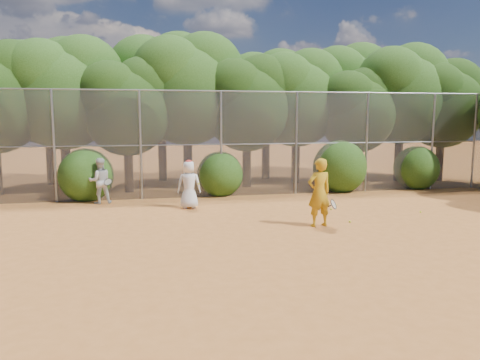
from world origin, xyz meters
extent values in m
plane|color=#AC6027|center=(0.00, 0.00, 0.00)|extent=(80.00, 80.00, 0.00)
cylinder|color=gray|center=(-7.00, 6.00, 2.00)|extent=(0.09, 0.09, 4.00)
cylinder|color=gray|center=(-4.00, 6.00, 2.00)|extent=(0.09, 0.09, 4.00)
cylinder|color=gray|center=(-1.00, 6.00, 2.00)|extent=(0.09, 0.09, 4.00)
cylinder|color=gray|center=(2.00, 6.00, 2.00)|extent=(0.09, 0.09, 4.00)
cylinder|color=gray|center=(5.00, 6.00, 2.00)|extent=(0.09, 0.09, 4.00)
cylinder|color=gray|center=(8.00, 6.00, 2.00)|extent=(0.09, 0.09, 4.00)
cylinder|color=gray|center=(0.00, 6.00, 4.00)|extent=(20.00, 0.05, 0.05)
cylinder|color=gray|center=(0.00, 6.00, 2.00)|extent=(20.00, 0.04, 0.04)
cube|color=slate|center=(0.00, 6.00, 2.00)|extent=(20.00, 0.02, 4.00)
cylinder|color=gray|center=(10.00, 6.00, 2.00)|extent=(0.09, 0.09, 4.00)
sphere|color=black|center=(-8.74, 8.38, 4.47)|extent=(3.05, 3.05, 3.05)
cylinder|color=black|center=(-7.00, 8.50, 1.26)|extent=(0.38, 0.38, 2.52)
sphere|color=#224711|center=(-7.00, 8.50, 3.73)|extent=(4.03, 4.03, 4.03)
sphere|color=#224711|center=(-6.19, 8.90, 4.74)|extent=(3.23, 3.23, 3.23)
sphere|color=#224711|center=(-7.71, 8.20, 4.54)|extent=(3.02, 3.02, 3.02)
cylinder|color=black|center=(-4.50, 7.80, 1.08)|extent=(0.36, 0.36, 2.17)
sphere|color=black|center=(-4.50, 7.80, 3.21)|extent=(3.47, 3.47, 3.47)
sphere|color=black|center=(-3.81, 8.15, 4.08)|extent=(2.78, 2.78, 2.78)
sphere|color=black|center=(-5.11, 7.54, 3.91)|extent=(2.60, 2.60, 2.60)
cylinder|color=black|center=(-2.00, 8.80, 1.33)|extent=(0.39, 0.39, 2.66)
sphere|color=#224711|center=(-2.00, 8.80, 3.94)|extent=(4.26, 4.26, 4.26)
sphere|color=#224711|center=(-1.15, 9.23, 5.00)|extent=(3.40, 3.40, 3.40)
sphere|color=#224711|center=(-2.74, 8.48, 4.79)|extent=(3.19, 3.19, 3.19)
cylinder|color=black|center=(0.50, 8.20, 1.14)|extent=(0.37, 0.37, 2.27)
sphere|color=black|center=(0.50, 8.20, 3.37)|extent=(3.64, 3.64, 3.64)
sphere|color=black|center=(1.23, 8.56, 4.28)|extent=(2.91, 2.91, 2.91)
sphere|color=black|center=(-0.14, 7.93, 4.10)|extent=(2.73, 2.73, 2.73)
cylinder|color=black|center=(3.00, 9.00, 1.22)|extent=(0.38, 0.38, 2.45)
sphere|color=#224711|center=(3.00, 9.00, 3.63)|extent=(3.92, 3.92, 3.92)
sphere|color=#224711|center=(3.78, 9.39, 4.61)|extent=(3.14, 3.14, 3.14)
sphere|color=#224711|center=(2.31, 8.71, 4.41)|extent=(2.94, 2.94, 2.94)
cylinder|color=black|center=(5.50, 8.00, 1.05)|extent=(0.36, 0.36, 2.10)
sphere|color=black|center=(5.50, 8.00, 3.11)|extent=(3.36, 3.36, 3.36)
sphere|color=black|center=(6.17, 8.34, 3.95)|extent=(2.69, 2.69, 2.69)
sphere|color=black|center=(4.91, 7.75, 3.78)|extent=(2.52, 2.52, 2.52)
cylinder|color=black|center=(8.00, 8.60, 1.29)|extent=(0.39, 0.39, 2.59)
sphere|color=#224711|center=(8.00, 8.60, 3.83)|extent=(4.14, 4.14, 4.14)
sphere|color=#224711|center=(8.83, 9.01, 4.87)|extent=(3.32, 3.32, 3.32)
sphere|color=#224711|center=(7.27, 8.29, 4.66)|extent=(3.11, 3.11, 3.11)
cylinder|color=black|center=(10.00, 8.30, 1.15)|extent=(0.37, 0.37, 2.31)
sphere|color=black|center=(10.00, 8.30, 3.42)|extent=(3.70, 3.70, 3.70)
sphere|color=black|center=(10.74, 8.67, 4.34)|extent=(2.96, 2.96, 2.96)
sphere|color=black|center=(9.35, 8.02, 4.16)|extent=(2.77, 2.77, 2.77)
cylinder|color=black|center=(-8.00, 10.80, 1.31)|extent=(0.39, 0.39, 2.62)
sphere|color=#224711|center=(-8.00, 10.80, 3.88)|extent=(4.20, 4.20, 4.20)
sphere|color=#224711|center=(-7.16, 11.22, 4.94)|extent=(3.36, 3.36, 3.36)
sphere|color=#224711|center=(-8.73, 10.49, 4.72)|extent=(3.15, 3.15, 3.15)
cylinder|color=black|center=(-3.00, 11.00, 1.40)|extent=(0.40, 0.40, 2.80)
sphere|color=#224711|center=(-3.00, 11.00, 4.14)|extent=(4.48, 4.48, 4.48)
sphere|color=#224711|center=(-2.10, 11.45, 5.26)|extent=(3.58, 3.58, 3.58)
sphere|color=#224711|center=(-3.78, 10.66, 5.04)|extent=(3.36, 3.36, 3.36)
cylinder|color=black|center=(2.00, 10.60, 1.26)|extent=(0.38, 0.38, 2.52)
sphere|color=#224711|center=(2.00, 10.60, 3.73)|extent=(4.03, 4.03, 4.03)
sphere|color=#224711|center=(2.81, 11.00, 4.74)|extent=(3.23, 3.23, 3.23)
sphere|color=#224711|center=(1.29, 10.30, 4.54)|extent=(3.02, 3.02, 3.02)
cylinder|color=black|center=(6.50, 11.20, 1.36)|extent=(0.40, 0.40, 2.73)
sphere|color=#224711|center=(6.50, 11.20, 4.04)|extent=(4.37, 4.37, 4.37)
sphere|color=#224711|center=(7.37, 11.64, 5.13)|extent=(3.49, 3.49, 3.49)
sphere|color=#224711|center=(5.74, 10.87, 4.91)|extent=(3.28, 3.28, 3.28)
sphere|color=#224711|center=(-6.00, 6.30, 1.00)|extent=(2.00, 2.00, 2.00)
sphere|color=#224711|center=(-1.00, 6.30, 0.90)|extent=(1.80, 1.80, 1.80)
sphere|color=#224711|center=(4.00, 6.30, 1.10)|extent=(2.20, 2.20, 2.20)
sphere|color=#224711|center=(7.50, 6.30, 0.95)|extent=(1.90, 1.90, 1.90)
imported|color=gold|center=(0.84, 0.55, 0.96)|extent=(0.76, 0.55, 1.91)
torus|color=black|center=(1.19, 0.35, 0.65)|extent=(0.33, 0.33, 0.28)
cylinder|color=black|center=(1.05, 0.48, 0.55)|extent=(0.22, 0.20, 0.16)
imported|color=white|center=(-2.45, 3.89, 0.80)|extent=(0.83, 0.59, 1.60)
ellipsoid|color=red|center=(-2.45, 3.89, 1.56)|extent=(0.22, 0.22, 0.13)
sphere|color=#CBD727|center=(-2.15, 3.69, 0.85)|extent=(0.07, 0.07, 0.07)
imported|color=silver|center=(-5.44, 5.40, 0.81)|extent=(0.90, 0.76, 1.62)
torus|color=black|center=(-5.14, 5.10, 0.80)|extent=(0.37, 0.33, 0.24)
cylinder|color=black|center=(-5.07, 5.25, 0.65)|extent=(0.12, 0.22, 0.21)
sphere|color=#CBD727|center=(1.65, 2.16, 0.03)|extent=(0.07, 0.07, 0.07)
sphere|color=#CBD727|center=(2.09, 2.60, 0.03)|extent=(0.07, 0.07, 0.07)
sphere|color=#CBD727|center=(1.89, 0.75, 0.03)|extent=(0.07, 0.07, 0.07)
sphere|color=#CBD727|center=(4.71, 1.59, 0.03)|extent=(0.07, 0.07, 0.07)
sphere|color=#CBD727|center=(2.54, 3.27, 0.03)|extent=(0.07, 0.07, 0.07)
camera|label=1|loc=(-3.96, -11.56, 3.06)|focal=35.00mm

